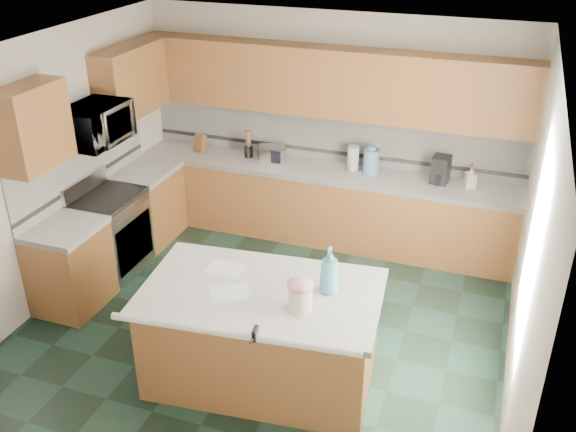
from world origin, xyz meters
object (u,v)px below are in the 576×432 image
at_px(treat_jar, 300,299).
at_px(toaster_oven, 272,154).
at_px(coffee_maker, 441,170).
at_px(island_top, 261,293).
at_px(knife_block, 200,143).
at_px(soap_bottle_island, 330,270).
at_px(island_base, 262,337).

xyz_separation_m(treat_jar, toaster_oven, (-1.31, 2.83, -0.01)).
distance_m(toaster_oven, coffee_maker, 2.01).
relative_size(island_top, coffee_maker, 6.29).
distance_m(treat_jar, coffee_maker, 2.95).
xyz_separation_m(island_top, knife_block, (-1.90, 2.68, 0.14)).
height_order(treat_jar, coffee_maker, coffee_maker).
relative_size(treat_jar, soap_bottle_island, 0.49).
relative_size(treat_jar, coffee_maker, 0.64).
height_order(island_top, treat_jar, treat_jar).
bearing_deg(island_top, soap_bottle_island, 11.25).
height_order(island_top, soap_bottle_island, soap_bottle_island).
bearing_deg(treat_jar, island_base, 157.07).
bearing_deg(toaster_oven, island_base, -90.91).
bearing_deg(island_base, island_top, 174.20).
xyz_separation_m(island_top, treat_jar, (0.39, -0.15, 0.13)).
relative_size(soap_bottle_island, coffee_maker, 1.31).
relative_size(island_base, island_top, 0.95).
distance_m(treat_jar, knife_block, 3.64).
bearing_deg(toaster_oven, coffee_maker, -19.00).
xyz_separation_m(soap_bottle_island, toaster_oven, (-1.45, 2.51, -0.11)).
relative_size(island_top, toaster_oven, 6.07).
bearing_deg(knife_block, island_top, -45.04).
relative_size(island_base, soap_bottle_island, 4.55).
xyz_separation_m(island_top, toaster_oven, (-0.92, 2.68, 0.12)).
height_order(island_base, toaster_oven, toaster_oven).
bearing_deg(soap_bottle_island, island_base, -170.40).
bearing_deg(treat_jar, soap_bottle_island, 64.29).
xyz_separation_m(knife_block, coffee_maker, (2.99, 0.03, 0.05)).
distance_m(island_top, coffee_maker, 2.93).
xyz_separation_m(treat_jar, knife_block, (-2.29, 2.83, 0.01)).
height_order(island_top, coffee_maker, coffee_maker).
bearing_deg(knife_block, treat_jar, -41.41).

